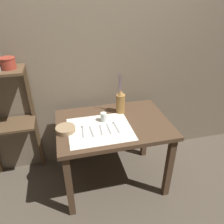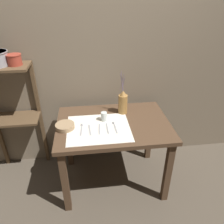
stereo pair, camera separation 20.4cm
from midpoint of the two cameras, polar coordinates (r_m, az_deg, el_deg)
ground_plane at (r=2.59m, az=-2.07°, el=-17.10°), size 12.00×12.00×0.00m
stone_wall_back at (r=2.35m, az=-5.15°, el=12.70°), size 7.00×0.06×2.40m
wooden_table at (r=2.16m, az=-2.38°, el=-5.34°), size 1.08×0.76×0.75m
wooden_shelf_unit at (r=2.40m, az=-28.55°, el=0.83°), size 0.52×0.29×1.27m
linen_cloth at (r=2.02m, az=-6.08°, el=-4.54°), size 0.58×0.49×0.00m
pitcher_with_flowers at (r=2.22m, az=-0.37°, el=2.50°), size 0.09×0.09×0.45m
wooden_bowl at (r=2.03m, az=-14.90°, el=-4.48°), size 0.18×0.18×0.04m
glass_tumbler_near at (r=2.11m, az=-5.00°, el=-1.37°), size 0.06×0.06×0.09m
spoon_outer at (r=2.03m, az=-10.58°, el=-4.38°), size 0.03×0.18×0.02m
knife_center at (r=1.99m, az=-8.35°, el=-5.11°), size 0.02×0.17×0.00m
fork_inner at (r=2.00m, az=-5.85°, el=-4.71°), size 0.02×0.17×0.00m
fork_outer at (r=2.01m, az=-3.79°, el=-4.40°), size 0.01×0.17×0.00m
spoon_inner at (r=2.06m, az=-2.07°, el=-3.37°), size 0.02×0.18×0.02m
metal_pot_small at (r=2.18m, az=-28.10°, el=11.23°), size 0.14×0.14×0.10m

